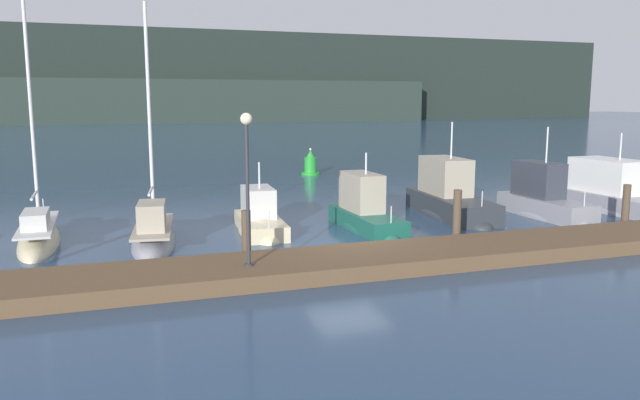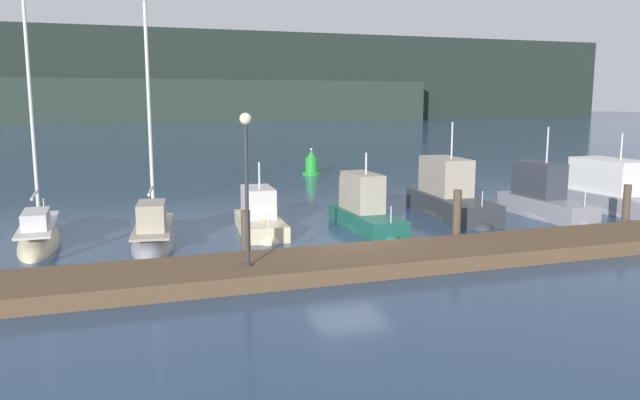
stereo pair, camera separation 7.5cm
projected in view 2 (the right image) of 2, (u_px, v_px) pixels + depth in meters
ground_plane at (349, 249)px, 20.90m from camera, size 400.00×400.00×0.00m
dock at (378, 259)px, 18.61m from camera, size 45.35×2.80×0.45m
mooring_pile_2 at (246, 237)px, 18.90m from camera, size 0.28×0.28×1.64m
mooring_pile_3 at (457, 218)px, 21.20m from camera, size 0.28×0.28×1.93m
mooring_pile_4 at (626, 208)px, 23.52m from camera, size 0.28×0.28×1.79m
sailboat_berth_3 at (39, 239)px, 21.62m from camera, size 1.39×5.82×8.85m
sailboat_berth_4 at (154, 239)px, 21.49m from camera, size 2.11×5.46×8.84m
motorboat_berth_5 at (260, 226)px, 23.51m from camera, size 1.92×4.64×3.29m
motorboat_berth_6 at (365, 219)px, 24.14m from camera, size 1.58×5.16×3.51m
motorboat_berth_7 at (450, 205)px, 26.89m from camera, size 2.61×6.69×4.63m
motorboat_berth_8 at (544, 206)px, 26.61m from camera, size 1.69×5.33×4.35m
motorboat_berth_9 at (617, 201)px, 28.13m from camera, size 2.89×7.50×4.07m
channel_buoy at (311, 165)px, 41.48m from camera, size 1.21×1.21×1.78m
dock_lamppost at (246, 165)px, 16.63m from camera, size 0.32×0.32×4.15m
hillside_backdrop at (135, 80)px, 139.32m from camera, size 240.00×23.00×20.35m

